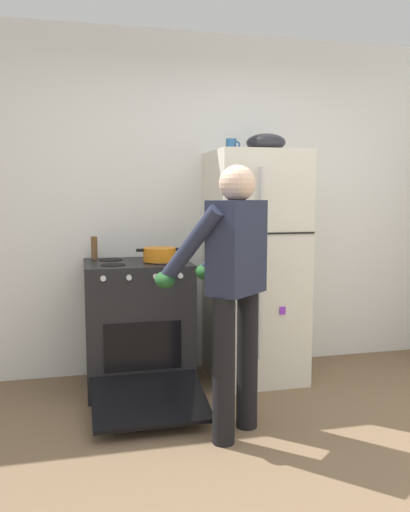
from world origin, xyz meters
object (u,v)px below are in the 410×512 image
at_px(coffee_mug, 231,145).
at_px(refrigerator, 254,266).
at_px(pepper_mill, 94,248).
at_px(stove_range, 138,326).
at_px(person_cook, 231,277).
at_px(mixing_bowl, 266,143).
at_px(red_pot, 159,254).

bearing_deg(coffee_mug, refrigerator, -15.83).
bearing_deg(refrigerator, pepper_mill, 170.59).
distance_m(refrigerator, stove_range, 1.00).
distance_m(person_cook, pepper_mill, 1.35).
relative_size(person_cook, pepper_mill, 9.38).
relative_size(coffee_mug, pepper_mill, 0.66).
bearing_deg(coffee_mug, mixing_bowl, -10.99).
height_order(person_cook, red_pot, person_cook).
height_order(stove_range, mixing_bowl, mixing_bowl).
bearing_deg(red_pot, pepper_mill, 151.48).
bearing_deg(red_pot, person_cook, -71.38).
height_order(stove_range, coffee_mug, coffee_mug).
height_order(stove_range, red_pot, red_pot).
relative_size(stove_range, red_pot, 3.65).
xyz_separation_m(red_pot, mixing_bowl, (0.83, 0.05, 0.83)).
xyz_separation_m(pepper_mill, mixing_bowl, (1.29, -0.20, 0.79)).
bearing_deg(stove_range, person_cook, -63.33).
bearing_deg(red_pot, coffee_mug, 9.92).
bearing_deg(person_cook, coffee_mug, 73.99).
relative_size(person_cook, red_pot, 4.73).
xyz_separation_m(refrigerator, stove_range, (-0.91, -0.02, -0.42)).
bearing_deg(pepper_mill, coffee_mug, -8.27).
xyz_separation_m(red_pot, pepper_mill, (-0.46, 0.25, 0.03)).
xyz_separation_m(stove_range, coffee_mug, (0.73, 0.07, 1.34)).
relative_size(coffee_mug, mixing_bowl, 0.38).
distance_m(person_cook, red_pot, 0.92).
bearing_deg(pepper_mill, mixing_bowl, -8.82).
bearing_deg(refrigerator, person_cook, -116.35).
bearing_deg(stove_range, mixing_bowl, 1.05).
bearing_deg(pepper_mill, refrigerator, -9.41).
xyz_separation_m(refrigerator, mixing_bowl, (0.08, 0.00, 0.94)).
xyz_separation_m(coffee_mug, pepper_mill, (-1.03, 0.15, -0.77)).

